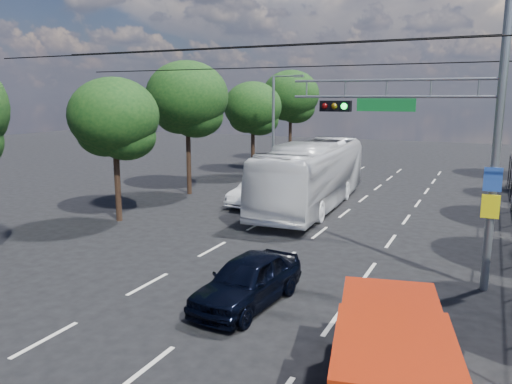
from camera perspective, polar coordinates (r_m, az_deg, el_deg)
The scene contains 13 objects.
ground at distance 11.64m, azimuth -12.43°, elevation -19.06°, with size 120.00×120.00×0.00m, color black.
lane_markings at distance 23.50m, azimuth 8.81°, elevation -3.43°, with size 6.12×38.00×0.01m.
signal_mast at distance 15.92m, azimuth 21.66°, elevation 8.26°, with size 6.43×0.39×9.50m.
streetlight_left at distance 32.51m, azimuth 2.26°, elevation 7.67°, with size 2.09×0.22×7.08m.
utility_wires at distance 17.94m, azimuth 4.62°, elevation 15.56°, with size 22.00×5.04×0.74m.
tree_left_b at distance 23.73m, azimuth -15.82°, elevation 7.63°, with size 4.08×4.08×6.63m.
tree_left_c at distance 29.67m, azimuth -7.81°, elevation 10.08°, with size 4.80×4.80×7.80m.
tree_left_d at distance 36.49m, azimuth -0.32°, elevation 9.25°, with size 4.20×4.20×6.83m.
tree_left_e at distance 43.90m, azimuth 4.01°, elevation 10.56°, with size 4.92×4.92×7.99m.
red_pickup at distance 9.76m, azimuth 15.09°, elevation -18.31°, with size 2.99×5.62×1.99m.
navy_hatchback at distance 14.14m, azimuth -0.97°, elevation -10.05°, with size 1.67×4.16×1.42m, color black.
white_bus at distance 26.35m, azimuth 6.46°, elevation 1.97°, with size 2.87×12.29×3.42m, color silver.
white_van at distance 26.82m, azimuth 0.25°, elevation 0.05°, with size 1.52×4.37×1.44m, color white.
Camera 1 is at (6.33, -7.89, 5.76)m, focal length 35.00 mm.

